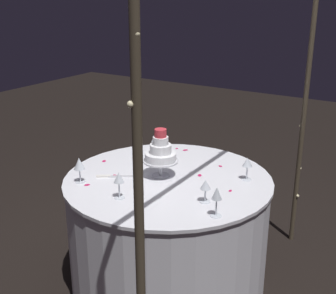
{
  "coord_description": "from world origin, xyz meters",
  "views": [
    {
      "loc": [
        2.17,
        1.37,
        1.9
      ],
      "look_at": [
        0.0,
        0.0,
        0.99
      ],
      "focal_mm": 47.85,
      "sensor_mm": 36.0,
      "label": 1
    }
  ],
  "objects_px": {
    "wine_glass_3": "(155,139)",
    "wine_glass_4": "(119,179)",
    "decorative_arch": "(253,99)",
    "main_table": "(168,233)",
    "wine_glass_2": "(247,164)",
    "wine_glass_1": "(217,195)",
    "tiered_cake": "(161,152)",
    "cake_knife": "(117,176)",
    "wine_glass_0": "(205,186)",
    "wine_glass_5": "(79,165)"
  },
  "relations": [
    {
      "from": "wine_glass_2",
      "to": "cake_knife",
      "type": "bearing_deg",
      "value": -60.72
    },
    {
      "from": "tiered_cake",
      "to": "wine_glass_5",
      "type": "xyz_separation_m",
      "value": [
        0.35,
        -0.36,
        -0.04
      ]
    },
    {
      "from": "decorative_arch",
      "to": "wine_glass_5",
      "type": "height_order",
      "value": "decorative_arch"
    },
    {
      "from": "wine_glass_3",
      "to": "wine_glass_4",
      "type": "xyz_separation_m",
      "value": [
        0.73,
        0.25,
        0.01
      ]
    },
    {
      "from": "wine_glass_0",
      "to": "cake_knife",
      "type": "xyz_separation_m",
      "value": [
        -0.01,
        -0.63,
        -0.09
      ]
    },
    {
      "from": "wine_glass_2",
      "to": "wine_glass_3",
      "type": "relative_size",
      "value": 1.01
    },
    {
      "from": "tiered_cake",
      "to": "wine_glass_5",
      "type": "height_order",
      "value": "tiered_cake"
    },
    {
      "from": "wine_glass_4",
      "to": "wine_glass_3",
      "type": "bearing_deg",
      "value": -161.34
    },
    {
      "from": "wine_glass_0",
      "to": "wine_glass_2",
      "type": "xyz_separation_m",
      "value": [
        -0.41,
        0.07,
        0.01
      ]
    },
    {
      "from": "tiered_cake",
      "to": "cake_knife",
      "type": "height_order",
      "value": "tiered_cake"
    },
    {
      "from": "wine_glass_2",
      "to": "cake_knife",
      "type": "xyz_separation_m",
      "value": [
        0.4,
        -0.71,
        -0.1
      ]
    },
    {
      "from": "wine_glass_0",
      "to": "wine_glass_5",
      "type": "relative_size",
      "value": 0.84
    },
    {
      "from": "main_table",
      "to": "wine_glass_5",
      "type": "bearing_deg",
      "value": -50.8
    },
    {
      "from": "wine_glass_0",
      "to": "wine_glass_4",
      "type": "xyz_separation_m",
      "value": [
        0.21,
        -0.43,
        0.02
      ]
    },
    {
      "from": "tiered_cake",
      "to": "cake_knife",
      "type": "bearing_deg",
      "value": -54.24
    },
    {
      "from": "decorative_arch",
      "to": "wine_glass_3",
      "type": "xyz_separation_m",
      "value": [
        -0.35,
        -0.85,
        -0.47
      ]
    },
    {
      "from": "wine_glass_0",
      "to": "wine_glass_1",
      "type": "relative_size",
      "value": 0.81
    },
    {
      "from": "main_table",
      "to": "tiered_cake",
      "type": "distance_m",
      "value": 0.56
    },
    {
      "from": "wine_glass_1",
      "to": "wine_glass_3",
      "type": "height_order",
      "value": "wine_glass_1"
    },
    {
      "from": "wine_glass_0",
      "to": "wine_glass_4",
      "type": "height_order",
      "value": "wine_glass_4"
    },
    {
      "from": "decorative_arch",
      "to": "main_table",
      "type": "bearing_deg",
      "value": -90.13
    },
    {
      "from": "cake_knife",
      "to": "wine_glass_5",
      "type": "bearing_deg",
      "value": -36.87
    },
    {
      "from": "wine_glass_3",
      "to": "wine_glass_4",
      "type": "relative_size",
      "value": 0.91
    },
    {
      "from": "decorative_arch",
      "to": "wine_glass_4",
      "type": "distance_m",
      "value": 0.85
    },
    {
      "from": "wine_glass_0",
      "to": "wine_glass_1",
      "type": "distance_m",
      "value": 0.17
    },
    {
      "from": "decorative_arch",
      "to": "wine_glass_0",
      "type": "xyz_separation_m",
      "value": [
        0.17,
        -0.17,
        -0.47
      ]
    },
    {
      "from": "wine_glass_0",
      "to": "wine_glass_2",
      "type": "relative_size",
      "value": 0.92
    },
    {
      "from": "wine_glass_3",
      "to": "wine_glass_5",
      "type": "xyz_separation_m",
      "value": [
        0.69,
        -0.09,
        0.01
      ]
    },
    {
      "from": "main_table",
      "to": "cake_knife",
      "type": "distance_m",
      "value": 0.51
    },
    {
      "from": "main_table",
      "to": "wine_glass_2",
      "type": "relative_size",
      "value": 9.04
    },
    {
      "from": "main_table",
      "to": "wine_glass_0",
      "type": "distance_m",
      "value": 0.63
    },
    {
      "from": "wine_glass_2",
      "to": "wine_glass_4",
      "type": "distance_m",
      "value": 0.8
    },
    {
      "from": "main_table",
      "to": "wine_glass_2",
      "type": "distance_m",
      "value": 0.7
    },
    {
      "from": "wine_glass_0",
      "to": "cake_knife",
      "type": "relative_size",
      "value": 0.52
    },
    {
      "from": "decorative_arch",
      "to": "main_table",
      "type": "distance_m",
      "value": 1.1
    },
    {
      "from": "wine_glass_5",
      "to": "wine_glass_1",
      "type": "bearing_deg",
      "value": 93.4
    },
    {
      "from": "wine_glass_4",
      "to": "cake_knife",
      "type": "bearing_deg",
      "value": -138.4
    },
    {
      "from": "wine_glass_0",
      "to": "wine_glass_5",
      "type": "bearing_deg",
      "value": -77.74
    },
    {
      "from": "main_table",
      "to": "wine_glass_3",
      "type": "xyz_separation_m",
      "value": [
        -0.35,
        -0.33,
        0.5
      ]
    },
    {
      "from": "wine_glass_2",
      "to": "wine_glass_5",
      "type": "xyz_separation_m",
      "value": [
        0.58,
        -0.84,
        0.01
      ]
    },
    {
      "from": "wine_glass_1",
      "to": "tiered_cake",
      "type": "bearing_deg",
      "value": -118.87
    },
    {
      "from": "wine_glass_0",
      "to": "wine_glass_5",
      "type": "height_order",
      "value": "wine_glass_5"
    },
    {
      "from": "wine_glass_4",
      "to": "wine_glass_1",
      "type": "bearing_deg",
      "value": 100.1
    },
    {
      "from": "wine_glass_3",
      "to": "cake_knife",
      "type": "height_order",
      "value": "wine_glass_3"
    },
    {
      "from": "wine_glass_0",
      "to": "wine_glass_3",
      "type": "bearing_deg",
      "value": -127.48
    },
    {
      "from": "wine_glass_2",
      "to": "decorative_arch",
      "type": "bearing_deg",
      "value": 23.07
    },
    {
      "from": "wine_glass_2",
      "to": "wine_glass_4",
      "type": "xyz_separation_m",
      "value": [
        0.62,
        -0.5,
        0.01
      ]
    },
    {
      "from": "main_table",
      "to": "wine_glass_1",
      "type": "bearing_deg",
      "value": 58.88
    },
    {
      "from": "wine_glass_1",
      "to": "wine_glass_2",
      "type": "bearing_deg",
      "value": -174.37
    },
    {
      "from": "tiered_cake",
      "to": "wine_glass_5",
      "type": "bearing_deg",
      "value": -46.46
    }
  ]
}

